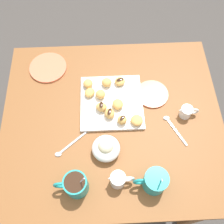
# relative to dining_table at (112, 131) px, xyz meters

# --- Properties ---
(ground_plane) EXTENTS (8.00, 8.00, 0.00)m
(ground_plane) POSITION_rel_dining_table_xyz_m (0.00, 0.00, -0.62)
(ground_plane) COLOR #423D38
(dining_table) EXTENTS (0.99, 0.87, 0.76)m
(dining_table) POSITION_rel_dining_table_xyz_m (0.00, 0.00, 0.00)
(dining_table) COLOR brown
(dining_table) RESTS_ON ground_plane
(pastry_plate_square) EXTENTS (0.28, 0.28, 0.02)m
(pastry_plate_square) POSITION_rel_dining_table_xyz_m (0.00, -0.08, 0.15)
(pastry_plate_square) COLOR silver
(pastry_plate_square) RESTS_ON dining_table
(coffee_mug_teal_left) EXTENTS (0.13, 0.09, 0.15)m
(coffee_mug_teal_left) POSITION_rel_dining_table_xyz_m (-0.15, 0.29, 0.19)
(coffee_mug_teal_left) COLOR teal
(coffee_mug_teal_left) RESTS_ON dining_table
(coffee_mug_teal_right) EXTENTS (0.13, 0.09, 0.15)m
(coffee_mug_teal_right) POSITION_rel_dining_table_xyz_m (0.15, 0.29, 0.19)
(coffee_mug_teal_right) COLOR teal
(coffee_mug_teal_right) RESTS_ON dining_table
(cream_pitcher_white) EXTENTS (0.10, 0.06, 0.07)m
(cream_pitcher_white) POSITION_rel_dining_table_xyz_m (-0.01, 0.28, 0.18)
(cream_pitcher_white) COLOR silver
(cream_pitcher_white) RESTS_ON dining_table
(ice_cream_bowl) EXTENTS (0.12, 0.12, 0.09)m
(ice_cream_bowl) POSITION_rel_dining_table_xyz_m (0.03, 0.15, 0.18)
(ice_cream_bowl) COLOR silver
(ice_cream_bowl) RESTS_ON dining_table
(chocolate_sauce_pitcher) EXTENTS (0.09, 0.05, 0.06)m
(chocolate_sauce_pitcher) POSITION_rel_dining_table_xyz_m (-0.33, -0.01, 0.17)
(chocolate_sauce_pitcher) COLOR silver
(chocolate_sauce_pitcher) RESTS_ON dining_table
(saucer_coral_left) EXTENTS (0.15, 0.15, 0.01)m
(saucer_coral_left) POSITION_rel_dining_table_xyz_m (-0.19, -0.12, 0.14)
(saucer_coral_left) COLOR #E5704C
(saucer_coral_left) RESTS_ON dining_table
(saucer_coral_right) EXTENTS (0.18, 0.18, 0.01)m
(saucer_coral_right) POSITION_rel_dining_table_xyz_m (0.31, -0.30, 0.14)
(saucer_coral_right) COLOR #E5704C
(saucer_coral_right) RESTS_ON dining_table
(loose_spoon_near_saucer) EXTENTS (0.13, 0.11, 0.01)m
(loose_spoon_near_saucer) POSITION_rel_dining_table_xyz_m (0.20, 0.13, 0.14)
(loose_spoon_near_saucer) COLOR silver
(loose_spoon_near_saucer) RESTS_ON dining_table
(loose_spoon_by_plate) EXTENTS (0.09, 0.15, 0.01)m
(loose_spoon_by_plate) POSITION_rel_dining_table_xyz_m (-0.26, 0.05, 0.14)
(loose_spoon_by_plate) COLOR silver
(loose_spoon_by_plate) RESTS_ON dining_table
(beignet_0) EXTENTS (0.05, 0.05, 0.04)m
(beignet_0) POSITION_rel_dining_table_xyz_m (0.01, -0.01, 0.17)
(beignet_0) COLOR #DBA351
(beignet_0) RESTS_ON pastry_plate_square
(chocolate_drizzle_0) EXTENTS (0.02, 0.04, 0.00)m
(chocolate_drizzle_0) POSITION_rel_dining_table_xyz_m (0.01, -0.01, 0.19)
(chocolate_drizzle_0) COLOR black
(chocolate_drizzle_0) RESTS_ON beignet_0
(beignet_1) EXTENTS (0.05, 0.05, 0.04)m
(beignet_1) POSITION_rel_dining_table_xyz_m (0.02, -0.17, 0.17)
(beignet_1) COLOR #DBA351
(beignet_1) RESTS_ON pastry_plate_square
(beignet_2) EXTENTS (0.07, 0.07, 0.03)m
(beignet_2) POSITION_rel_dining_table_xyz_m (0.10, -0.12, 0.17)
(beignet_2) COLOR #DBA351
(beignet_2) RESTS_ON pastry_plate_square
(beignet_3) EXTENTS (0.07, 0.07, 0.03)m
(beignet_3) POSITION_rel_dining_table_xyz_m (-0.11, 0.03, 0.17)
(beignet_3) COLOR #DBA351
(beignet_3) RESTS_ON pastry_plate_square
(beignet_4) EXTENTS (0.05, 0.05, 0.03)m
(beignet_4) POSITION_rel_dining_table_xyz_m (-0.03, -0.06, 0.17)
(beignet_4) COLOR #DBA351
(beignet_4) RESTS_ON pastry_plate_square
(beignet_5) EXTENTS (0.06, 0.05, 0.04)m
(beignet_5) POSITION_rel_dining_table_xyz_m (0.05, -0.04, 0.17)
(beignet_5) COLOR #DBA351
(beignet_5) RESTS_ON pastry_plate_square
(chocolate_drizzle_5) EXTENTS (0.02, 0.03, 0.00)m
(chocolate_drizzle_5) POSITION_rel_dining_table_xyz_m (0.05, -0.04, 0.19)
(chocolate_drizzle_5) COLOR black
(chocolate_drizzle_5) RESTS_ON beignet_5
(beignet_6) EXTENTS (0.05, 0.05, 0.03)m
(beignet_6) POSITION_rel_dining_table_xyz_m (0.11, -0.17, 0.17)
(beignet_6) COLOR #DBA351
(beignet_6) RESTS_ON pastry_plate_square
(beignet_7) EXTENTS (0.06, 0.06, 0.04)m
(beignet_7) POSITION_rel_dining_table_xyz_m (0.05, -0.11, 0.17)
(beignet_7) COLOR #DBA351
(beignet_7) RESTS_ON pastry_plate_square
(beignet_8) EXTENTS (0.06, 0.06, 0.04)m
(beignet_8) POSITION_rel_dining_table_xyz_m (-0.04, 0.02, 0.17)
(beignet_8) COLOR #DBA351
(beignet_8) RESTS_ON pastry_plate_square
(chocolate_drizzle_8) EXTENTS (0.03, 0.03, 0.00)m
(chocolate_drizzle_8) POSITION_rel_dining_table_xyz_m (-0.04, 0.02, 0.19)
(chocolate_drizzle_8) COLOR black
(chocolate_drizzle_8) RESTS_ON beignet_8
(beignet_9) EXTENTS (0.07, 0.07, 0.03)m
(beignet_9) POSITION_rel_dining_table_xyz_m (-0.04, -0.18, 0.17)
(beignet_9) COLOR #DBA351
(beignet_9) RESTS_ON pastry_plate_square
(chocolate_drizzle_9) EXTENTS (0.04, 0.03, 0.00)m
(chocolate_drizzle_9) POSITION_rel_dining_table_xyz_m (-0.04, -0.18, 0.18)
(chocolate_drizzle_9) COLOR black
(chocolate_drizzle_9) RESTS_ON beignet_9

